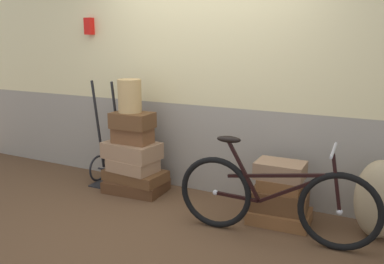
{
  "coord_description": "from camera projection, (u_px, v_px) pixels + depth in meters",
  "views": [
    {
      "loc": [
        1.91,
        -3.25,
        1.71
      ],
      "look_at": [
        0.1,
        0.27,
        0.81
      ],
      "focal_mm": 38.05,
      "sensor_mm": 36.0,
      "label": 1
    }
  ],
  "objects": [
    {
      "name": "burlap_sack",
      "position": [
        379.0,
        200.0,
        3.52
      ],
      "size": [
        0.41,
        0.35,
        0.71
      ],
      "primitive_type": "ellipsoid",
      "color": "#9E8966",
      "rests_on": "ground"
    },
    {
      "name": "luggage_trolley",
      "position": [
        108.0,
        161.0,
        4.88
      ],
      "size": [
        0.37,
        0.38,
        1.25
      ],
      "color": "black",
      "rests_on": "ground"
    },
    {
      "name": "suitcase_7",
      "position": [
        280.0,
        200.0,
        3.86
      ],
      "size": [
        0.55,
        0.39,
        0.19
      ],
      "primitive_type": "cube",
      "rotation": [
        0.0,
        0.0,
        0.09
      ],
      "color": "brown",
      "rests_on": "suitcase_6"
    },
    {
      "name": "station_building",
      "position": [
        209.0,
        53.0,
        4.43
      ],
      "size": [
        7.22,
        0.74,
        3.11
      ],
      "color": "gray",
      "rests_on": "ground"
    },
    {
      "name": "suitcase_2",
      "position": [
        133.0,
        165.0,
        4.59
      ],
      "size": [
        0.55,
        0.4,
        0.14
      ],
      "primitive_type": "cube",
      "rotation": [
        0.0,
        0.0,
        -0.1
      ],
      "color": "#937051",
      "rests_on": "suitcase_1"
    },
    {
      "name": "suitcase_3",
      "position": [
        132.0,
        150.0,
        4.6
      ],
      "size": [
        0.65,
        0.45,
        0.18
      ],
      "primitive_type": "cube",
      "rotation": [
        0.0,
        0.0,
        -0.1
      ],
      "color": "#937051",
      "rests_on": "suitcase_2"
    },
    {
      "name": "wicker_basket",
      "position": [
        130.0,
        96.0,
        4.45
      ],
      "size": [
        0.26,
        0.26,
        0.36
      ],
      "primitive_type": "cylinder",
      "color": "tan",
      "rests_on": "suitcase_5"
    },
    {
      "name": "ground",
      "position": [
        171.0,
        218.0,
        4.06
      ],
      "size": [
        9.22,
        5.2,
        0.06
      ],
      "primitive_type": "cube",
      "color": "#513823"
    },
    {
      "name": "suitcase_0",
      "position": [
        136.0,
        185.0,
        4.68
      ],
      "size": [
        0.7,
        0.51,
        0.13
      ],
      "primitive_type": "cube",
      "rotation": [
        0.0,
        0.0,
        0.08
      ],
      "color": "#4C2D19",
      "rests_on": "ground"
    },
    {
      "name": "suitcase_8",
      "position": [
        279.0,
        185.0,
        3.83
      ],
      "size": [
        0.4,
        0.28,
        0.11
      ],
      "primitive_type": "cube",
      "rotation": [
        0.0,
        0.0,
        0.07
      ],
      "color": "brown",
      "rests_on": "suitcase_7"
    },
    {
      "name": "suitcase_9",
      "position": [
        280.0,
        170.0,
        3.84
      ],
      "size": [
        0.45,
        0.32,
        0.16
      ],
      "primitive_type": "cube",
      "rotation": [
        0.0,
        0.0,
        0.01
      ],
      "color": "#937051",
      "rests_on": "suitcase_8"
    },
    {
      "name": "suitcase_5",
      "position": [
        132.0,
        120.0,
        4.48
      ],
      "size": [
        0.45,
        0.31,
        0.17
      ],
      "primitive_type": "cube",
      "rotation": [
        0.0,
        0.0,
        0.01
      ],
      "color": "brown",
      "rests_on": "suitcase_4"
    },
    {
      "name": "suitcase_6",
      "position": [
        279.0,
        216.0,
        3.89
      ],
      "size": [
        0.59,
        0.43,
        0.12
      ],
      "primitive_type": "cube",
      "rotation": [
        0.0,
        0.0,
        0.06
      ],
      "color": "brown",
      "rests_on": "ground"
    },
    {
      "name": "bicycle",
      "position": [
        273.0,
        199.0,
        3.52
      ],
      "size": [
        1.75,
        0.46,
        0.88
      ],
      "color": "black",
      "rests_on": "ground"
    },
    {
      "name": "suitcase_1",
      "position": [
        135.0,
        175.0,
        4.64
      ],
      "size": [
        0.72,
        0.44,
        0.12
      ],
      "primitive_type": "cube",
      "rotation": [
        0.0,
        0.0,
        -0.07
      ],
      "color": "brown",
      "rests_on": "suitcase_0"
    },
    {
      "name": "suitcase_4",
      "position": [
        133.0,
        135.0,
        4.54
      ],
      "size": [
        0.43,
        0.25,
        0.18
      ],
      "primitive_type": "cube",
      "rotation": [
        0.0,
        0.0,
        0.01
      ],
      "color": "brown",
      "rests_on": "suitcase_3"
    }
  ]
}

